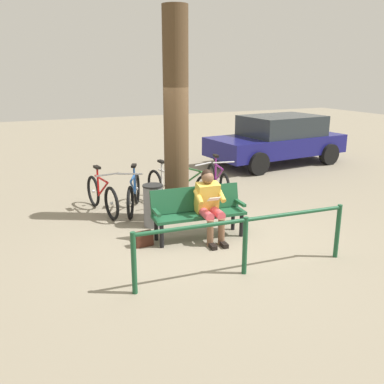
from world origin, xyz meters
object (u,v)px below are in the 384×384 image
person_reading (209,202)px  litter_bin (153,205)px  handbag (144,239)px  parked_car (278,139)px  bicycle_purple (218,181)px  bicycle_green (166,188)px  bicycle_silver (134,194)px  bicycle_blue (190,184)px  bicycle_orange (102,196)px  tree_trunk (176,118)px  bench (198,209)px

person_reading → litter_bin: 1.23m
handbag → parked_car: size_ratio=0.07×
person_reading → litter_bin: (0.65, -1.00, -0.27)m
bicycle_purple → bicycle_green: size_ratio=0.99×
bicycle_silver → parked_car: (-5.38, -2.59, 0.41)m
handbag → bicycle_blue: 2.70m
bicycle_orange → bicycle_silver: bearing=68.5°
handbag → litter_bin: bearing=-119.4°
tree_trunk → bicycle_green: 1.84m
person_reading → bicycle_blue: person_reading is taller
bicycle_blue → parked_car: size_ratio=0.37×
person_reading → bicycle_orange: 2.55m
bicycle_blue → bicycle_green: bearing=-101.1°
tree_trunk → bicycle_blue: tree_trunk is taller
bench → handbag: size_ratio=5.44×
handbag → tree_trunk: tree_trunk is taller
bicycle_orange → handbag: bearing=-1.3°
person_reading → litter_bin: bearing=-52.5°
tree_trunk → parked_car: tree_trunk is taller
handbag → bicycle_orange: 2.00m
bicycle_blue → parked_car: 4.69m
bicycle_orange → parked_car: bearing=104.4°
bicycle_purple → parked_car: size_ratio=0.38×
bicycle_green → bicycle_orange: same height
person_reading → parked_car: 6.54m
bench → tree_trunk: (-0.04, -1.02, 1.44)m
bicycle_orange → parked_car: (-6.00, -2.44, 0.41)m
person_reading → bicycle_silver: bearing=-65.6°
litter_bin → parked_car: bearing=-146.0°
handbag → bicycle_green: 2.28m
bench → bicycle_green: size_ratio=0.98×
tree_trunk → bicycle_orange: tree_trunk is taller
tree_trunk → parked_car: 5.96m
bench → bicycle_silver: bicycle_silver is taller
tree_trunk → bicycle_orange: (1.24, -0.95, -1.58)m
handbag → bicycle_silver: 1.88m
tree_trunk → bicycle_orange: 2.23m
tree_trunk → bicycle_blue: size_ratio=2.43×
tree_trunk → bicycle_blue: 2.02m
litter_bin → bicycle_green: size_ratio=0.47×
tree_trunk → bicycle_green: size_ratio=2.32×
bicycle_purple → parked_car: 4.11m
bicycle_blue → bicycle_orange: (1.98, 0.07, 0.00)m
litter_bin → parked_car: (-5.31, -3.59, 0.38)m
bicycle_orange → litter_bin: bearing=23.3°
bicycle_purple → bicycle_silver: 2.07m
bench → bicycle_silver: 1.92m
handbag → parked_car: bearing=-142.6°
bench → bicycle_blue: bicycle_blue is taller
bench → bicycle_silver: size_ratio=1.05×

